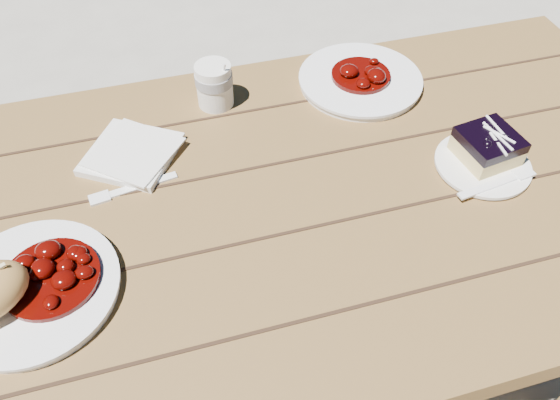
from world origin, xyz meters
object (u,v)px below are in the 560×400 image
object	(u,v)px
picnic_table	(173,277)
blueberry_cake	(488,146)
second_plate	(360,81)
dessert_plate	(482,165)
main_plate	(33,291)
coffee_cup	(214,85)

from	to	relation	value
picnic_table	blueberry_cake	size ratio (longest dim) A/B	18.51
picnic_table	second_plate	size ratio (longest dim) A/B	7.87
second_plate	dessert_plate	bearing A→B (deg)	-67.58
main_plate	dessert_plate	bearing A→B (deg)	4.19
main_plate	blueberry_cake	xyz separation A→B (m)	(0.79, 0.07, 0.03)
dessert_plate	blueberry_cake	size ratio (longest dim) A/B	1.53
coffee_cup	second_plate	distance (m)	0.31
picnic_table	blueberry_cake	bearing A→B (deg)	-1.46
dessert_plate	second_plate	distance (m)	0.32
blueberry_cake	coffee_cup	size ratio (longest dim) A/B	1.21
picnic_table	second_plate	bearing A→B (deg)	29.94
dessert_plate	coffee_cup	world-z (taller)	coffee_cup
main_plate	blueberry_cake	distance (m)	0.79
dessert_plate	coffee_cup	distance (m)	0.53
dessert_plate	picnic_table	bearing A→B (deg)	177.04
second_plate	picnic_table	bearing A→B (deg)	-150.06
dessert_plate	blueberry_cake	xyz separation A→B (m)	(0.01, 0.01, 0.03)
blueberry_cake	main_plate	bearing A→B (deg)	177.19
picnic_table	main_plate	size ratio (longest dim) A/B	7.94
picnic_table	main_plate	bearing A→B (deg)	-156.16
dessert_plate	blueberry_cake	world-z (taller)	blueberry_cake
main_plate	second_plate	size ratio (longest dim) A/B	0.99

